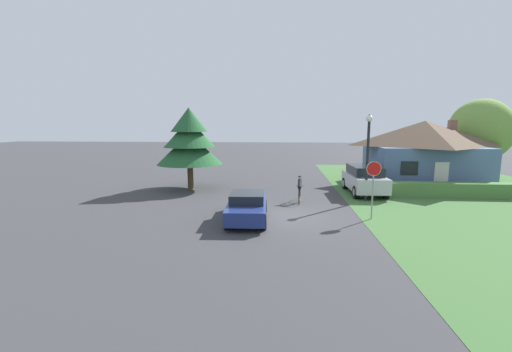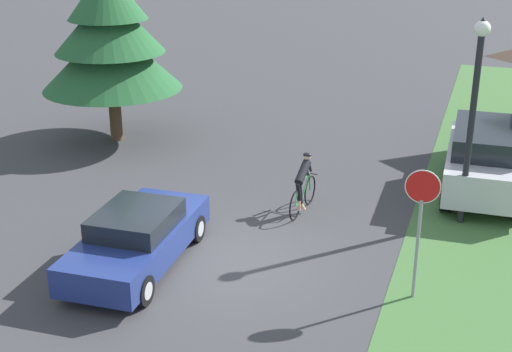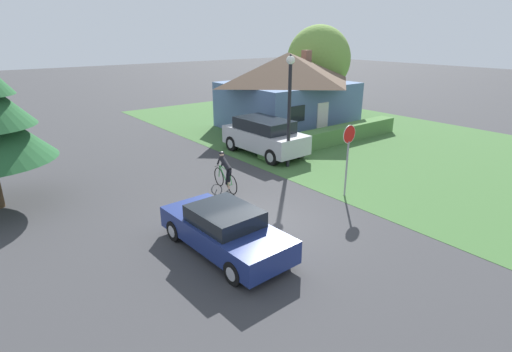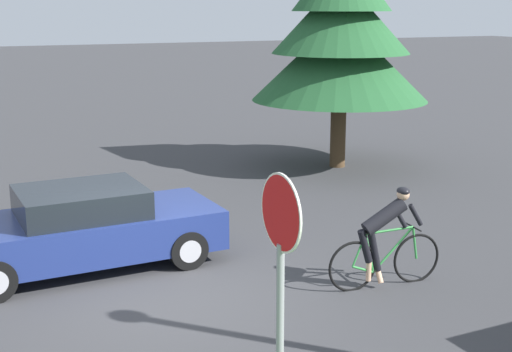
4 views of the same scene
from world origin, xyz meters
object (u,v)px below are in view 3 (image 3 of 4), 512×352
(sedan_left_lane, at_px, (225,230))
(cyclist, at_px, (225,172))
(street_lamp, at_px, (290,98))
(cottage_house, at_px, (287,89))
(stop_sign, at_px, (348,147))
(parked_suv_right, at_px, (264,136))
(deciduous_tree_right, at_px, (319,59))

(sedan_left_lane, bearing_deg, cyclist, -36.35)
(street_lamp, bearing_deg, cottage_house, 48.26)
(stop_sign, bearing_deg, parked_suv_right, -101.86)
(parked_suv_right, distance_m, deciduous_tree_right, 12.65)
(cyclist, relative_size, stop_sign, 0.67)
(sedan_left_lane, relative_size, deciduous_tree_right, 0.68)
(cottage_house, distance_m, parked_suv_right, 6.79)
(cottage_house, relative_size, sedan_left_lane, 1.84)
(cottage_house, height_order, cyclist, cottage_house)
(cottage_house, xyz_separation_m, street_lamp, (-5.63, -6.31, 0.73))
(cyclist, height_order, street_lamp, street_lamp)
(cottage_house, xyz_separation_m, deciduous_tree_right, (5.25, 2.36, 1.53))
(cottage_house, xyz_separation_m, sedan_left_lane, (-12.17, -10.85, -1.81))
(cottage_house, distance_m, cyclist, 11.90)
(cottage_house, distance_m, stop_sign, 12.05)
(cyclist, relative_size, deciduous_tree_right, 0.29)
(cottage_house, xyz_separation_m, stop_sign, (-6.29, -10.27, -0.52))
(sedan_left_lane, distance_m, cyclist, 4.72)
(deciduous_tree_right, bearing_deg, street_lamp, -141.46)
(cyclist, height_order, stop_sign, stop_sign)
(sedan_left_lane, relative_size, stop_sign, 1.59)
(street_lamp, bearing_deg, sedan_left_lane, -145.25)
(deciduous_tree_right, bearing_deg, cyclist, -147.84)
(stop_sign, relative_size, deciduous_tree_right, 0.43)
(cottage_house, height_order, deciduous_tree_right, deciduous_tree_right)
(sedan_left_lane, bearing_deg, stop_sign, -86.69)
(cyclist, xyz_separation_m, stop_sign, (3.23, -3.33, 1.20))
(cottage_house, bearing_deg, cyclist, -143.63)
(sedan_left_lane, height_order, street_lamp, street_lamp)
(street_lamp, relative_size, deciduous_tree_right, 0.78)
(parked_suv_right, height_order, stop_sign, stop_sign)
(cyclist, relative_size, street_lamp, 0.37)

